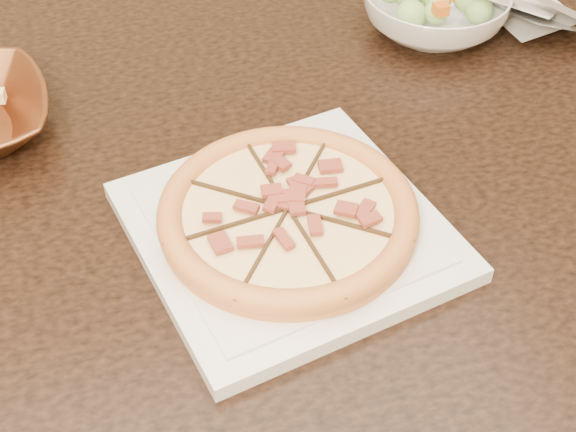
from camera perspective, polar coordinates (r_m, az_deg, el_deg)
name	(u,v)px	position (r m, az deg, el deg)	size (l,w,h in m)	color
dining_table	(180,237)	(0.96, -7.69, -1.46)	(1.52, 1.03, 0.75)	black
plate	(288,230)	(0.81, 0.00, -0.99)	(0.34, 0.34, 0.02)	silver
pizza	(288,213)	(0.79, 0.00, 0.20)	(0.26, 0.26, 0.03)	#D8813F
salad_bowl	(435,11)	(1.13, 10.40, 14.16)	(0.20, 0.20, 0.06)	silver
cling_film	(527,10)	(1.18, 16.63, 13.86)	(0.18, 0.14, 0.05)	silver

